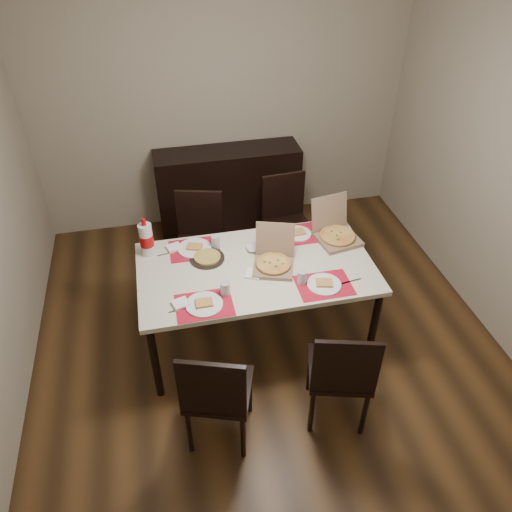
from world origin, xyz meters
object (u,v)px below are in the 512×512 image
(chair_far_right, at_px, (286,218))
(pizza_box_center, at_px, (274,260))
(chair_near_right, at_px, (341,372))
(dining_table, at_px, (256,273))
(soda_bottle, at_px, (147,239))
(sideboard, at_px, (228,189))
(chair_far_left, at_px, (199,238))
(chair_near_left, at_px, (217,393))
(dip_bowl, at_px, (254,248))

(chair_far_right, distance_m, pizza_box_center, 1.07)
(chair_near_right, xyz_separation_m, chair_far_right, (0.13, 1.87, 0.00))
(dining_table, bearing_deg, chair_far_right, 61.68)
(chair_far_right, relative_size, soda_bottle, 2.86)
(sideboard, height_order, soda_bottle, soda_bottle)
(dining_table, height_order, chair_far_left, chair_far_left)
(sideboard, bearing_deg, dining_table, -92.47)
(chair_near_left, bearing_deg, chair_far_left, 86.41)
(chair_far_left, bearing_deg, pizza_box_center, -59.52)
(dining_table, xyz_separation_m, soda_bottle, (-0.80, 0.34, 0.20))
(sideboard, height_order, pizza_box_center, pizza_box_center)
(dining_table, height_order, chair_far_right, chair_far_right)
(pizza_box_center, bearing_deg, chair_far_right, 68.79)
(pizza_box_center, xyz_separation_m, soda_bottle, (-0.93, 0.36, 0.09))
(sideboard, distance_m, chair_far_right, 0.89)
(dining_table, distance_m, chair_far_right, 1.08)
(sideboard, relative_size, pizza_box_center, 3.67)
(chair_near_left, xyz_separation_m, soda_bottle, (-0.34, 1.26, 0.38))
(chair_near_left, xyz_separation_m, pizza_box_center, (0.59, 0.89, 0.29))
(chair_far_left, relative_size, dip_bowl, 7.77)
(chair_far_right, xyz_separation_m, pizza_box_center, (-0.37, -0.96, 0.29))
(chair_far_left, xyz_separation_m, dip_bowl, (0.38, -0.60, 0.25))
(dining_table, distance_m, chair_near_left, 1.04)
(chair_far_left, distance_m, pizza_box_center, 1.00)
(dining_table, height_order, soda_bottle, soda_bottle)
(chair_far_left, distance_m, dip_bowl, 0.75)
(chair_far_right, bearing_deg, sideboard, 119.35)
(chair_near_left, bearing_deg, chair_near_right, -0.99)
(chair_near_left, xyz_separation_m, chair_far_right, (0.97, 1.86, 0.00))
(chair_near_right, height_order, pizza_box_center, pizza_box_center)
(dining_table, xyz_separation_m, pizza_box_center, (0.13, -0.02, 0.12))
(sideboard, relative_size, chair_far_right, 1.61)
(dining_table, distance_m, dip_bowl, 0.22)
(chair_far_left, distance_m, soda_bottle, 0.74)
(dining_table, bearing_deg, chair_near_left, -116.66)
(dining_table, bearing_deg, sideboard, 87.53)
(chair_near_right, bearing_deg, soda_bottle, 132.68)
(soda_bottle, bearing_deg, sideboard, 57.59)
(sideboard, bearing_deg, chair_near_left, -101.48)
(chair_near_right, xyz_separation_m, chair_far_left, (-0.73, 1.73, 0.00))
(dining_table, xyz_separation_m, dip_bowl, (0.03, 0.21, 0.08))
(chair_near_right, relative_size, dip_bowl, 7.77)
(chair_near_right, height_order, chair_far_right, same)
(chair_far_right, distance_m, soda_bottle, 1.48)
(dining_table, bearing_deg, chair_far_left, 113.62)
(dining_table, xyz_separation_m, chair_far_right, (0.51, 0.94, -0.17))
(chair_near_right, bearing_deg, chair_near_left, 179.01)
(dip_bowl, height_order, soda_bottle, soda_bottle)
(chair_far_left, relative_size, soda_bottle, 2.86)
(sideboard, height_order, chair_far_left, chair_far_left)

